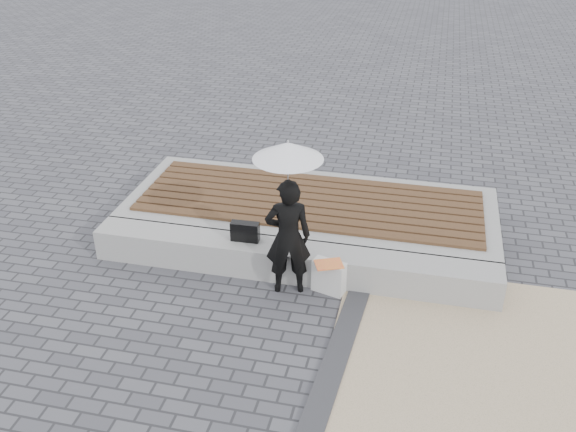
% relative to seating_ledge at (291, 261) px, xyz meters
% --- Properties ---
extents(ground, '(80.00, 80.00, 0.00)m').
position_rel_seating_ledge_xyz_m(ground, '(0.00, -1.60, -0.20)').
color(ground, '#4A4A4F').
rests_on(ground, ground).
extents(edging_band, '(0.61, 5.20, 0.04)m').
position_rel_seating_ledge_xyz_m(edging_band, '(0.75, -2.10, -0.18)').
color(edging_band, '#313134').
rests_on(edging_band, ground).
extents(seating_ledge, '(5.00, 0.45, 0.40)m').
position_rel_seating_ledge_xyz_m(seating_ledge, '(0.00, 0.00, 0.00)').
color(seating_ledge, gray).
rests_on(seating_ledge, ground).
extents(timber_platform, '(5.00, 2.00, 0.40)m').
position_rel_seating_ledge_xyz_m(timber_platform, '(0.00, 1.20, 0.00)').
color(timber_platform, gray).
rests_on(timber_platform, ground).
extents(timber_decking, '(4.60, 1.60, 0.04)m').
position_rel_seating_ledge_xyz_m(timber_decking, '(0.00, 1.20, 0.22)').
color(timber_decking, brown).
rests_on(timber_decking, timber_platform).
extents(woman, '(0.60, 0.48, 1.45)m').
position_rel_seating_ledge_xyz_m(woman, '(0.04, -0.31, 0.53)').
color(woman, black).
rests_on(woman, ground).
extents(parasol, '(0.77, 0.77, 0.98)m').
position_rel_seating_ledge_xyz_m(parasol, '(0.04, -0.31, 1.59)').
color(parasol, '#A9A9AD').
rests_on(parasol, ground).
extents(handbag, '(0.35, 0.13, 0.25)m').
position_rel_seating_ledge_xyz_m(handbag, '(-0.58, 0.03, 0.32)').
color(handbag, black).
rests_on(handbag, seating_ledge).
extents(canvas_tote, '(0.42, 0.27, 0.41)m').
position_rel_seating_ledge_xyz_m(canvas_tote, '(0.52, -0.24, 0.00)').
color(canvas_tote, silver).
rests_on(canvas_tote, ground).
extents(magazine, '(0.38, 0.34, 0.01)m').
position_rel_seating_ledge_xyz_m(magazine, '(0.52, -0.29, 0.21)').
color(magazine, red).
rests_on(magazine, canvas_tote).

